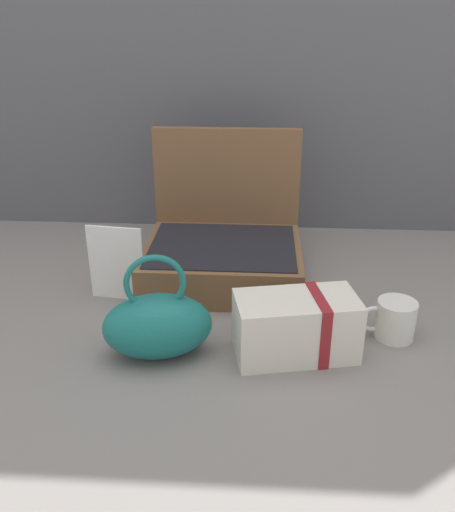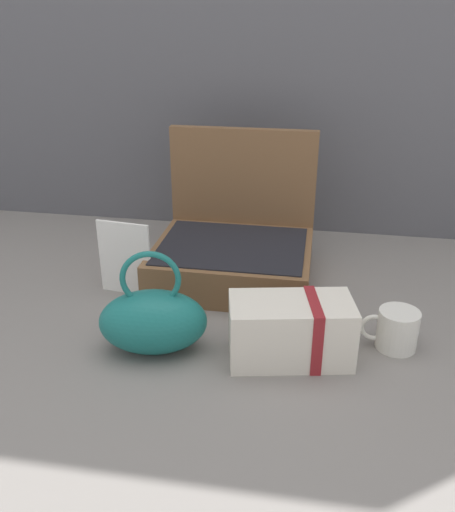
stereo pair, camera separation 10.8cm
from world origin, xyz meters
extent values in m
plane|color=slate|center=(0.00, 0.00, 0.00)|extent=(6.00, 6.00, 0.00)
cube|color=brown|center=(-0.05, 0.19, 0.05)|extent=(0.37, 0.30, 0.09)
cube|color=black|center=(-0.05, 0.19, 0.09)|extent=(0.34, 0.27, 0.00)
cube|color=brown|center=(-0.05, 0.35, 0.17)|extent=(0.37, 0.02, 0.34)
ellipsoid|color=#196B66|center=(-0.15, -0.13, 0.06)|extent=(0.23, 0.16, 0.13)
torus|color=#196B66|center=(-0.15, -0.13, 0.15)|extent=(0.11, 0.03, 0.11)
cube|color=silver|center=(0.11, -0.11, 0.06)|extent=(0.25, 0.16, 0.12)
cube|color=maroon|center=(0.15, -0.10, 0.06)|extent=(0.04, 0.12, 0.12)
cylinder|color=silver|center=(0.31, -0.04, 0.04)|extent=(0.08, 0.08, 0.08)
torus|color=silver|center=(0.27, -0.04, 0.04)|extent=(0.06, 0.01, 0.06)
cube|color=white|center=(-0.28, 0.09, 0.09)|extent=(0.13, 0.02, 0.18)
camera|label=1|loc=(0.04, -1.00, 0.62)|focal=38.43mm
camera|label=2|loc=(0.14, -0.99, 0.62)|focal=38.43mm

